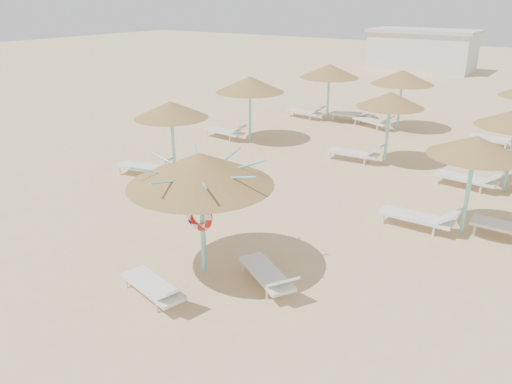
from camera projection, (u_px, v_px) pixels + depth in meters
The scene contains 6 objects.
ground at pixel (198, 271), 11.32m from camera, with size 120.00×120.00×0.00m, color #D3B480.
main_palapa at pixel (200, 170), 10.41m from camera, with size 3.13×3.13×2.80m.
lounger_main_a at pixel (156, 287), 10.11m from camera, with size 1.89×0.94×0.66m.
lounger_main_b at pixel (269, 275), 10.55m from camera, with size 1.87×1.41×0.67m.
palapa_field at pixel (458, 108), 16.74m from camera, with size 21.66×13.43×2.73m.
service_hut at pixel (422, 50), 40.68m from camera, with size 8.40×4.40×3.25m.
Camera 1 is at (6.68, -7.38, 5.84)m, focal length 35.00 mm.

